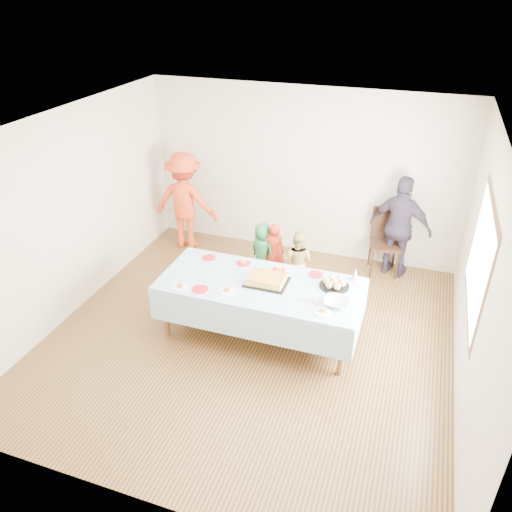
{
  "coord_description": "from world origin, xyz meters",
  "views": [
    {
      "loc": [
        1.74,
        -4.82,
        4.09
      ],
      "look_at": [
        -0.03,
        0.3,
        1.03
      ],
      "focal_mm": 35.0,
      "sensor_mm": 36.0,
      "label": 1
    }
  ],
  "objects": [
    {
      "name": "ground",
      "position": [
        0.0,
        0.0,
        0.0
      ],
      "size": [
        5.0,
        5.0,
        0.0
      ],
      "primitive_type": "plane",
      "color": "#452813",
      "rests_on": "ground"
    },
    {
      "name": "room_walls",
      "position": [
        0.05,
        0.0,
        1.77
      ],
      "size": [
        5.04,
        5.04,
        2.72
      ],
      "color": "beige",
      "rests_on": "ground"
    },
    {
      "name": "party_table",
      "position": [
        0.1,
        0.09,
        0.72
      ],
      "size": [
        2.5,
        1.1,
        0.78
      ],
      "color": "brown",
      "rests_on": "ground"
    },
    {
      "name": "birthday_cake",
      "position": [
        0.17,
        0.12,
        0.82
      ],
      "size": [
        0.52,
        0.4,
        0.09
      ],
      "color": "black",
      "rests_on": "party_table"
    },
    {
      "name": "rolls_tray",
      "position": [
        0.98,
        0.31,
        0.83
      ],
      "size": [
        0.37,
        0.37,
        0.11
      ],
      "color": "black",
      "rests_on": "party_table"
    },
    {
      "name": "punch_bowl",
      "position": [
        1.07,
        -0.07,
        0.82
      ],
      "size": [
        0.29,
        0.29,
        0.07
      ],
      "primitive_type": "imported",
      "color": "silver",
      "rests_on": "party_table"
    },
    {
      "name": "party_hat",
      "position": [
        1.19,
        0.54,
        0.86
      ],
      "size": [
        0.1,
        0.1,
        0.16
      ],
      "primitive_type": "cone",
      "color": "white",
      "rests_on": "party_table"
    },
    {
      "name": "fork_pile",
      "position": [
        0.8,
        -0.06,
        0.81
      ],
      "size": [
        0.24,
        0.18,
        0.07
      ],
      "primitive_type": null,
      "color": "white",
      "rests_on": "party_table"
    },
    {
      "name": "plate_red_far_a",
      "position": [
        -0.75,
        0.45,
        0.79
      ],
      "size": [
        0.18,
        0.18,
        0.01
      ],
      "primitive_type": "cylinder",
      "color": "red",
      "rests_on": "party_table"
    },
    {
      "name": "plate_red_far_b",
      "position": [
        -0.26,
        0.47,
        0.79
      ],
      "size": [
        0.18,
        0.18,
        0.01
      ],
      "primitive_type": "cylinder",
      "color": "red",
      "rests_on": "party_table"
    },
    {
      "name": "plate_red_far_c",
      "position": [
        0.23,
        0.45,
        0.79
      ],
      "size": [
        0.17,
        0.17,
        0.01
      ],
      "primitive_type": "cylinder",
      "color": "red",
      "rests_on": "party_table"
    },
    {
      "name": "plate_red_far_d",
      "position": [
        0.71,
        0.5,
        0.79
      ],
      "size": [
        0.19,
        0.19,
        0.01
      ],
      "primitive_type": "cylinder",
      "color": "red",
      "rests_on": "party_table"
    },
    {
      "name": "plate_red_near",
      "position": [
        -0.54,
        -0.28,
        0.79
      ],
      "size": [
        0.2,
        0.2,
        0.01
      ],
      "primitive_type": "cylinder",
      "color": "red",
      "rests_on": "party_table"
    },
    {
      "name": "plate_white_left",
      "position": [
        -0.78,
        -0.32,
        0.79
      ],
      "size": [
        0.2,
        0.2,
        0.01
      ],
      "primitive_type": "cylinder",
      "color": "white",
      "rests_on": "party_table"
    },
    {
      "name": "plate_white_mid",
      "position": [
        -0.21,
        -0.22,
        0.79
      ],
      "size": [
        0.21,
        0.21,
        0.01
      ],
      "primitive_type": "cylinder",
      "color": "white",
      "rests_on": "party_table"
    },
    {
      "name": "plate_white_right",
      "position": [
        0.96,
        -0.26,
        0.79
      ],
      "size": [
        0.2,
        0.2,
        0.01
      ],
      "primitive_type": "cylinder",
      "color": "white",
      "rests_on": "party_table"
    },
    {
      "name": "dining_chair",
      "position": [
        1.4,
        2.28,
        0.57
      ],
      "size": [
        0.52,
        0.52,
        1.02
      ],
      "rotation": [
        0.0,
        0.0,
        0.21
      ],
      "color": "black",
      "rests_on": "ground"
    },
    {
      "name": "toddler_left",
      "position": [
        -0.13,
        1.42,
        0.47
      ],
      "size": [
        0.38,
        0.28,
        0.94
      ],
      "primitive_type": "imported",
      "rotation": [
        0.0,
        0.0,
        3.3
      ],
      "color": "red",
      "rests_on": "ground"
    },
    {
      "name": "toddler_mid",
      "position": [
        -0.31,
        1.43,
        0.45
      ],
      "size": [
        0.52,
        0.44,
        0.91
      ],
      "primitive_type": "imported",
      "rotation": [
        0.0,
        0.0,
        2.73
      ],
      "color": "#257137",
      "rests_on": "ground"
    },
    {
      "name": "toddler_right",
      "position": [
        0.27,
        1.26,
        0.48
      ],
      "size": [
        0.5,
        0.4,
        0.96
      ],
      "primitive_type": "imported",
      "rotation": [
        0.0,
        0.0,
        3.05
      ],
      "color": "tan",
      "rests_on": "ground"
    },
    {
      "name": "adult_left",
      "position": [
        -1.85,
        2.0,
        0.83
      ],
      "size": [
        1.09,
        0.65,
        1.65
      ],
      "primitive_type": "imported",
      "rotation": [
        0.0,
        0.0,
        3.18
      ],
      "color": "red",
      "rests_on": "ground"
    },
    {
      "name": "adult_right",
      "position": [
        1.59,
        2.2,
        0.8
      ],
      "size": [
        1.0,
        0.6,
        1.6
      ],
      "primitive_type": "imported",
      "rotation": [
        0.0,
        0.0,
        2.9
      ],
      "color": "#372D3E",
      "rests_on": "ground"
    }
  ]
}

